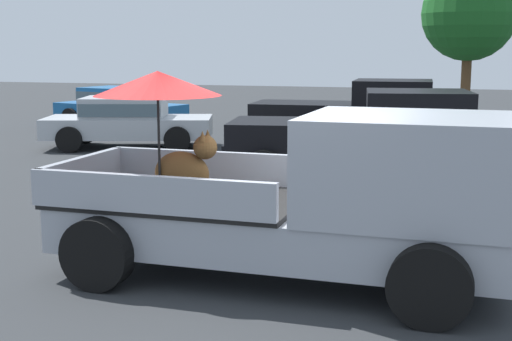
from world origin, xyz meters
The scene contains 7 objects.
ground_plane centered at (0.00, 0.00, 0.00)m, with size 80.00×80.00×0.00m, color #2D3033.
pickup_truck_main centered at (0.39, -0.01, 0.99)m, with size 5.08×2.31×2.33m.
pickup_truck_red centered at (0.09, 6.00, 0.87)m, with size 5.02×2.74×1.80m.
pickup_truck_far centered at (-0.85, 10.55, 0.87)m, with size 4.90×2.40×1.80m.
parked_sedan_near centered at (-6.57, 9.24, 0.74)m, with size 4.63×2.96×1.33m.
parked_sedan_far centered at (-8.98, 13.39, 0.74)m, with size 4.60×2.77×1.33m.
tree_by_lot centered at (1.83, 16.92, 3.67)m, with size 3.05×3.05×5.21m.
Camera 1 is at (2.01, -7.55, 2.59)m, focal length 49.92 mm.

